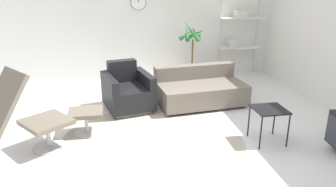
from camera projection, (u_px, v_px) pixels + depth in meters
The scene contains 10 objects.
ground_plane at pixel (159, 135), 4.73m from camera, with size 12.00×12.00×0.00m, color white.
wall_back at pixel (137, 14), 7.09m from camera, with size 12.00×0.09×2.80m.
round_rug at pixel (152, 141), 4.54m from camera, with size 2.57×2.57×0.01m.
lounge_chair at pixel (11, 107), 3.86m from camera, with size 1.21×1.10×1.22m.
ottoman at pixel (86, 117), 4.70m from camera, with size 0.48×0.41×0.35m.
armchair_red at pixel (127, 92), 5.61m from camera, with size 0.91×0.99×0.79m.
couch_low at pixel (200, 91), 5.84m from camera, with size 1.59×1.03×0.65m.
side_table at pixel (269, 112), 4.41m from camera, with size 0.43×0.43×0.49m.
potted_plant at pixel (192, 58), 7.00m from camera, with size 0.58×0.56×1.33m.
shelf_unit at pixel (238, 31), 7.36m from camera, with size 0.93×0.28×1.83m.
Camera 1 is at (-0.62, -4.21, 2.14)m, focal length 35.00 mm.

